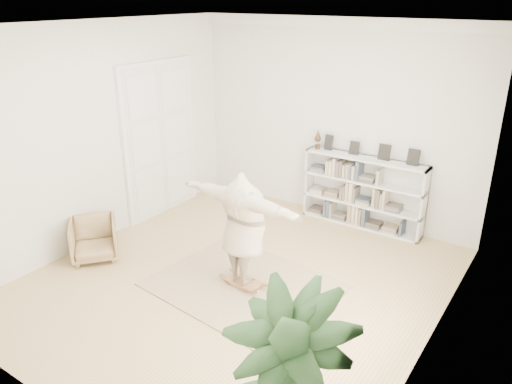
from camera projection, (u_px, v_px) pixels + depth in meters
floor at (237, 281)px, 7.39m from camera, size 6.00×6.00×0.00m
room_shell at (338, 22)px, 8.34m from camera, size 6.00×6.00×6.00m
doors at (160, 141)px, 9.27m from camera, size 0.09×1.78×2.92m
bookshelf at (363, 193)px, 8.93m from camera, size 2.20×0.35×1.64m
armchair at (94, 239)px, 7.92m from camera, size 1.00×1.00×0.66m
rug at (244, 285)px, 7.25m from camera, size 2.69×2.24×0.02m
rocker_board at (244, 282)px, 7.23m from camera, size 0.53×0.35×0.11m
person at (243, 226)px, 6.90m from camera, size 2.11×0.76×1.68m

